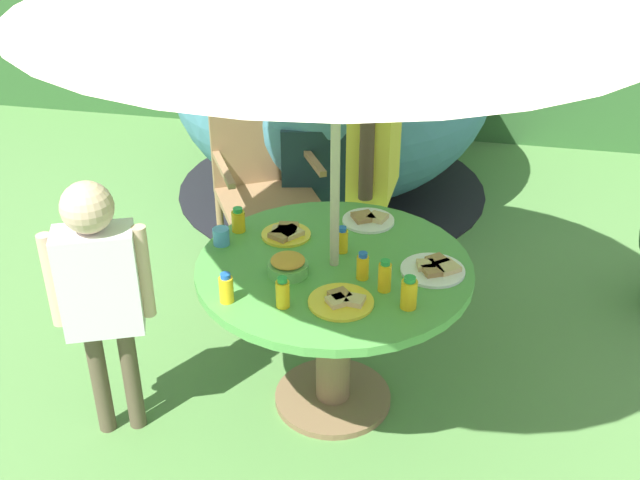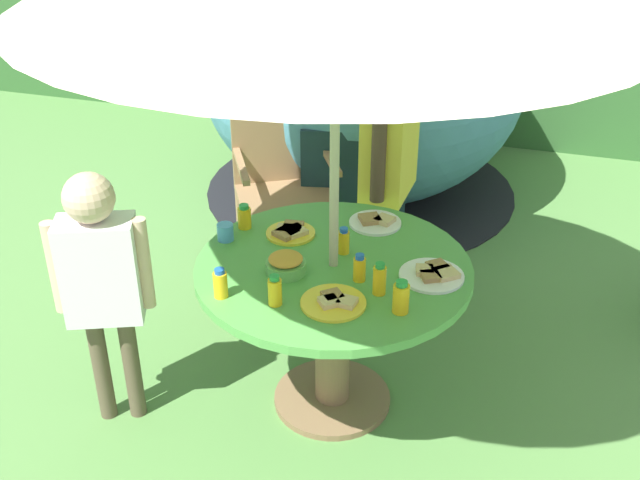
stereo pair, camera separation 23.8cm
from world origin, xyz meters
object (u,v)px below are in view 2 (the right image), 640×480
object	(u,v)px
juice_bottle_near_left	(344,241)
juice_bottle_center_front	(380,279)
child_in_white_shirt	(101,271)
juice_bottle_front_edge	(220,284)
plate_near_right	(290,232)
juice_bottle_center_back	(244,217)
plate_back_edge	(334,302)
dome_tent	(363,76)
garden_table	(333,300)
cup_near	(225,232)
plate_far_left	(375,222)
plate_mid_right	(433,274)
wooden_chair	(283,173)
juice_bottle_mid_left	(275,291)
juice_bottle_far_right	(401,298)
child_in_yellow_shirt	(390,142)
snack_bowl	(286,264)
juice_bottle_spot_a	(359,268)

from	to	relation	value
juice_bottle_near_left	juice_bottle_center_front	bearing A→B (deg)	-50.46
child_in_white_shirt	juice_bottle_front_edge	size ratio (longest dim) A/B	9.58
plate_near_right	juice_bottle_center_back	bearing A→B (deg)	179.08
plate_near_right	plate_back_edge	bearing A→B (deg)	-54.43
dome_tent	child_in_white_shirt	xyz separation A→B (m)	(-0.42, -2.44, -0.07)
child_in_white_shirt	juice_bottle_front_edge	xyz separation A→B (m)	(0.50, 0.00, 0.03)
garden_table	cup_near	world-z (taller)	cup_near
plate_far_left	plate_mid_right	xyz separation A→B (m)	(0.31, -0.35, 0.00)
wooden_chair	child_in_white_shirt	distance (m)	1.40
juice_bottle_mid_left	juice_bottle_far_right	bearing A→B (deg)	10.78
garden_table	plate_back_edge	bearing A→B (deg)	-73.64
plate_back_edge	child_in_white_shirt	bearing A→B (deg)	-175.44
garden_table	child_in_yellow_shirt	world-z (taller)	child_in_yellow_shirt
wooden_chair	plate_far_left	world-z (taller)	wooden_chair
juice_bottle_near_left	cup_near	size ratio (longest dim) A/B	1.57
child_in_yellow_shirt	juice_bottle_near_left	bearing A→B (deg)	0.65
dome_tent	plate_mid_right	bearing A→B (deg)	-80.42
juice_bottle_far_right	child_in_yellow_shirt	bearing A→B (deg)	104.66
dome_tent	plate_near_right	size ratio (longest dim) A/B	11.69
cup_near	juice_bottle_far_right	bearing A→B (deg)	-20.60
cup_near	garden_table	bearing A→B (deg)	-7.23
dome_tent	cup_near	size ratio (longest dim) A/B	33.95
child_in_yellow_shirt	plate_near_right	bearing A→B (deg)	-20.47
juice_bottle_near_left	juice_bottle_far_right	distance (m)	0.46
plate_near_right	juice_bottle_center_back	world-z (taller)	juice_bottle_center_back
plate_back_edge	juice_bottle_near_left	size ratio (longest dim) A/B	2.14
plate_mid_right	juice_bottle_center_back	xyz separation A→B (m)	(-0.84, 0.16, 0.04)
wooden_chair	juice_bottle_center_front	xyz separation A→B (m)	(0.79, -1.18, 0.19)
plate_mid_right	plate_near_right	bearing A→B (deg)	166.17
plate_back_edge	plate_mid_right	distance (m)	0.43
child_in_white_shirt	snack_bowl	distance (m)	0.71
plate_mid_right	juice_bottle_center_front	xyz separation A→B (m)	(-0.17, -0.17, 0.05)
juice_bottle_center_back	juice_bottle_spot_a	xyz separation A→B (m)	(0.57, -0.26, 0.00)
plate_far_left	juice_bottle_far_right	xyz separation A→B (m)	(0.24, -0.62, 0.05)
juice_bottle_center_front	juice_bottle_front_edge	world-z (taller)	juice_bottle_center_front
garden_table	juice_bottle_far_right	size ratio (longest dim) A/B	8.60
plate_mid_right	juice_bottle_center_back	size ratio (longest dim) A/B	2.32
wooden_chair	juice_bottle_far_right	world-z (taller)	wooden_chair
juice_bottle_center_back	garden_table	bearing A→B (deg)	-22.33
plate_mid_right	juice_bottle_mid_left	world-z (taller)	juice_bottle_mid_left
plate_back_edge	juice_bottle_front_edge	distance (m)	0.42
plate_mid_right	juice_bottle_mid_left	size ratio (longest dim) A/B	2.08
juice_bottle_near_left	juice_bottle_spot_a	xyz separation A→B (m)	(0.11, -0.18, -0.00)
wooden_chair	cup_near	distance (m)	0.99
garden_table	juice_bottle_far_right	bearing A→B (deg)	-37.11
child_in_yellow_shirt	plate_back_edge	bearing A→B (deg)	4.65
plate_back_edge	cup_near	world-z (taller)	cup_near
cup_near	plate_far_left	bearing A→B (deg)	29.13
wooden_chair	juice_bottle_near_left	xyz separation A→B (m)	(0.59, -0.93, 0.18)
juice_bottle_center_front	juice_bottle_spot_a	world-z (taller)	juice_bottle_center_front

